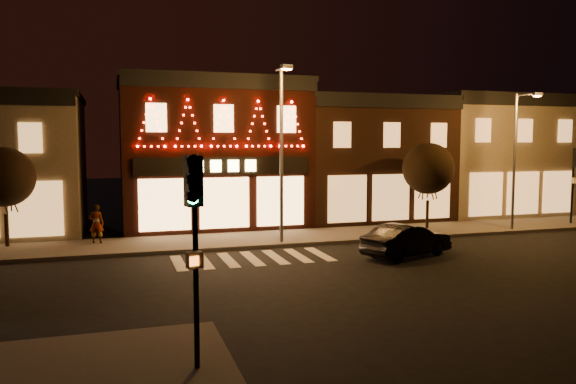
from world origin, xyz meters
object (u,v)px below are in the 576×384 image
traffic_signal_near (194,219)px  pedestrian (96,224)px  streetlamp_mid (282,141)px  dark_sedan (407,240)px

traffic_signal_near → pedestrian: size_ratio=2.45×
streetlamp_mid → pedestrian: (-8.22, 2.45, -3.81)m
traffic_signal_near → pedestrian: (-2.38, 15.79, -2.21)m
traffic_signal_near → streetlamp_mid: 14.65m
streetlamp_mid → pedestrian: streetlamp_mid is taller
dark_sedan → pedestrian: (-12.53, 6.35, 0.36)m
dark_sedan → traffic_signal_near: bearing=113.1°
dark_sedan → pedestrian: bearing=43.3°
pedestrian → traffic_signal_near: bearing=110.2°
traffic_signal_near → dark_sedan: bearing=29.1°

